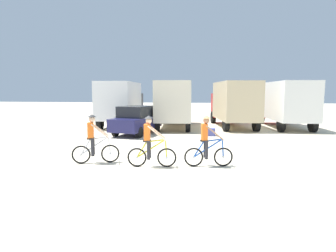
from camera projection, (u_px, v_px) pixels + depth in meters
The scene contains 10 objects.
ground_plane at pixel (154, 178), 8.62m from camera, with size 120.00×120.00×0.00m, color beige.
box_truck_avon_van at pixel (122, 102), 21.78m from camera, with size 2.76×6.88×3.35m.
box_truck_cream_rv at pixel (174, 102), 20.64m from camera, with size 2.88×6.91×3.35m.
box_truck_tan_camper at pixel (233, 102), 20.86m from camera, with size 3.31×7.02×3.35m.
box_truck_white_box at pixel (286, 102), 20.55m from camera, with size 2.85×6.90×3.35m.
sedan_parked at pixel (136, 120), 17.56m from camera, with size 2.56×4.47×1.76m.
cyclist_orange_shirt at pixel (94, 141), 10.33m from camera, with size 1.67×0.69×1.82m.
cyclist_cowboy_hat at pixel (150, 143), 9.80m from camera, with size 1.73×0.52×1.82m.
cyclist_near_camera at pixel (207, 143), 9.86m from camera, with size 1.72×0.54×1.82m.
supply_crate at pixel (210, 132), 16.98m from camera, with size 0.63×0.66×0.45m, color #4C5199.
Camera 1 is at (1.59, -8.22, 2.63)m, focal length 30.06 mm.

